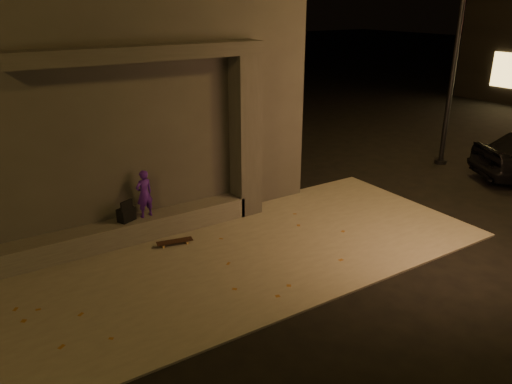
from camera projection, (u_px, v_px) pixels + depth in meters
ground at (278, 314)px, 8.01m from camera, size 120.00×120.00×0.00m
sidewalk at (218, 261)px, 9.57m from camera, size 11.00×4.40×0.04m
building at (86, 96)px, 11.66m from camera, size 9.00×5.10×5.22m
ledge at (112, 235)px, 10.10m from camera, size 6.00×0.55×0.45m
column at (245, 137)px, 11.14m from camera, size 0.55×0.55×3.60m
canopy at (144, 53)px, 9.37m from camera, size 5.00×0.70×0.28m
skateboarder at (144, 194)px, 10.22m from camera, size 0.40×0.30×1.01m
backpack at (126, 213)px, 10.13m from camera, size 0.39×0.33×0.47m
skateboard at (175, 242)px, 10.15m from camera, size 0.75×0.33×0.08m
street_lamp_2 at (462, 11)px, 13.77m from camera, size 0.36×0.36×7.83m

